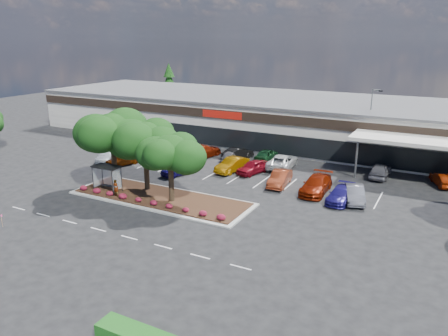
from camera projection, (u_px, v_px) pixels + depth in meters
The scene contains 30 objects.
ground at pixel (152, 218), 37.55m from camera, with size 160.00×160.00×0.00m, color black.
retail_store at pixel (289, 119), 65.27m from camera, with size 80.40×25.20×6.25m.
landscape_island at pixel (161, 198), 41.80m from camera, with size 18.00×6.00×0.26m.
lane_markings at pixel (211, 183), 46.42m from camera, with size 33.12×20.06×0.01m.
shrub_row at pixel (147, 201), 39.91m from camera, with size 17.00×0.80×0.50m, color maroon, non-canonical shape.
bus_shelter at pixel (108, 171), 42.75m from camera, with size 2.75×1.55×2.59m.
island_tree_west at pixel (113, 148), 43.73m from camera, with size 7.20×7.20×7.89m, color black, non-canonical shape.
island_tree_mid at pixel (146, 154), 42.83m from camera, with size 6.60×6.60×7.32m, color black, non-canonical shape.
island_tree_east at pixel (171, 167), 39.89m from camera, with size 5.80×5.80×6.50m, color black, non-canonical shape.
conifer_north_west at pixel (169, 87), 88.46m from camera, with size 4.40×4.40×10.00m, color black.
person_waiting at pixel (116, 188), 41.67m from camera, with size 0.60×0.39×1.64m, color #594C47.
light_pole at pixel (370, 129), 54.36m from camera, with size 1.43×0.50×8.86m.
survey_stake at pixel (2, 219), 35.52m from camera, with size 0.08×0.14×1.09m.
car_0 at pixel (107, 155), 54.60m from camera, with size 1.88×4.63×1.34m, color #B4B8C1.
car_1 at pixel (123, 159), 52.71m from camera, with size 1.74×4.32×1.47m, color #6F2B05.
car_2 at pixel (179, 168), 48.97m from camera, with size 1.73×4.30×1.47m, color #150F56.
car_3 at pixel (232, 165), 50.15m from camera, with size 1.70×4.88×1.61m, color #794B03.
car_4 at pixel (253, 167), 49.47m from camera, with size 1.77×4.41×1.50m, color maroon.
car_5 at pixel (280, 178), 45.46m from camera, with size 1.65×4.74×1.56m, color maroon.
car_6 at pixel (316, 185), 43.31m from camera, with size 2.31×5.69×1.65m, color maroon.
car_7 at pixel (341, 195), 41.03m from camera, with size 1.94×4.77×1.38m, color navy.
car_8 at pixel (355, 194), 41.02m from camera, with size 1.61×4.61×1.52m, color #5D5D65.
car_9 at pixel (183, 142), 61.18m from camera, with size 1.44×4.14×1.36m, color #B6BCC2.
car_10 at pixel (203, 151), 55.95m from camera, with size 2.38×5.85×1.70m, color maroon.
car_11 at pixel (238, 153), 55.37m from camera, with size 1.54×4.43×1.46m, color black.
car_12 at pixel (231, 156), 54.43m from camera, with size 1.57×3.91×1.33m, color #515258.
car_13 at pixel (266, 155), 54.53m from camera, with size 1.81×4.49×1.53m, color #164522.
car_14 at pixel (282, 161), 51.43m from camera, with size 2.71×5.87×1.63m, color silver.
car_16 at pixel (380, 170), 48.03m from camera, with size 1.92×4.78×1.63m, color slate.
car_17 at pixel (443, 179), 45.41m from camera, with size 1.46×4.18×1.38m, color #671702.
Camera 1 is at (21.74, -27.74, 14.98)m, focal length 35.00 mm.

